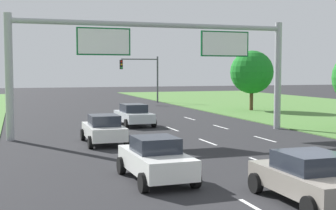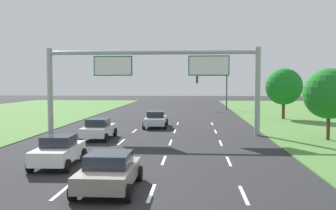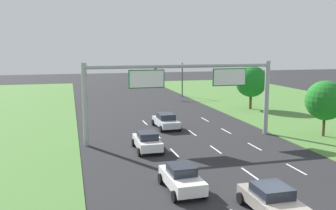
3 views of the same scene
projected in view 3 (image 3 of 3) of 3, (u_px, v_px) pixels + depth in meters
name	position (u px, v px, depth m)	size (l,w,h in m)	color
lane_dashes_inner_left	(218.00, 196.00, 21.01)	(0.14, 44.40, 0.01)	white
lane_dashes_inner_right	(273.00, 190.00, 21.89)	(0.14, 44.40, 0.01)	white
lane_dashes_slip	(325.00, 185.00, 22.77)	(0.14, 44.40, 0.01)	white
car_near_red	(147.00, 141.00, 30.13)	(2.07, 4.06, 1.54)	white
car_lead_silver	(166.00, 121.00, 38.30)	(2.24, 4.44, 1.51)	silver
car_mid_lane	(272.00, 199.00, 18.77)	(2.23, 3.94, 1.47)	gray
car_far_ahead	(182.00, 178.00, 21.73)	(2.09, 4.01, 1.54)	white
sign_gantry	(184.00, 85.00, 33.07)	(17.24, 0.44, 7.00)	#9EA0A5
traffic_light_mast	(171.00, 74.00, 60.98)	(4.76, 0.49, 5.60)	#47494F
roadside_tree_mid	(325.00, 100.00, 34.28)	(3.65, 3.65, 5.24)	#513823
roadside_tree_far	(251.00, 81.00, 49.17)	(4.14, 4.14, 5.81)	#513823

